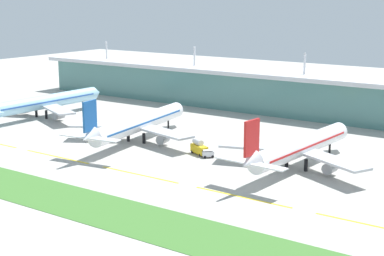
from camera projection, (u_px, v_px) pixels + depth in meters
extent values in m
plane|color=#A8A59E|center=(142.00, 178.00, 165.23)|extent=(600.00, 600.00, 0.00)
cube|color=slate|center=(309.00, 96.00, 253.86)|extent=(280.00, 28.00, 16.16)
cube|color=silver|center=(310.00, 75.00, 251.90)|extent=(288.00, 34.00, 1.80)
cylinder|color=silver|center=(107.00, 50.00, 308.55)|extent=(0.90, 0.90, 9.00)
cylinder|color=silver|center=(194.00, 56.00, 277.39)|extent=(0.90, 0.90, 9.00)
cylinder|color=silver|center=(305.00, 64.00, 246.23)|extent=(0.90, 0.90, 9.00)
cylinder|color=#9ED1EA|center=(46.00, 102.00, 248.54)|extent=(7.27, 55.15, 5.80)
cone|color=#9ED1EA|center=(97.00, 93.00, 271.75)|extent=(5.61, 4.15, 5.51)
cube|color=#B7BABF|center=(20.00, 103.00, 252.28)|extent=(24.86, 14.76, 0.70)
cylinder|color=gray|center=(25.00, 109.00, 253.33)|extent=(3.32, 4.58, 3.20)
cube|color=#B7BABF|center=(57.00, 109.00, 238.41)|extent=(24.72, 15.82, 0.70)
cylinder|color=gray|center=(59.00, 115.00, 240.85)|extent=(3.32, 4.58, 3.20)
cylinder|color=black|center=(83.00, 105.00, 265.80)|extent=(0.70, 0.70, 3.60)
cylinder|color=black|center=(36.00, 113.00, 249.06)|extent=(1.10, 1.10, 3.60)
cylinder|color=black|center=(46.00, 115.00, 245.36)|extent=(1.10, 1.10, 3.60)
cube|color=#2D5BB7|center=(46.00, 101.00, 248.45)|extent=(7.16, 49.66, 0.60)
cylinder|color=white|center=(140.00, 123.00, 207.24)|extent=(13.51, 54.70, 5.80)
cone|color=white|center=(179.00, 109.00, 232.75)|extent=(6.02, 4.75, 5.51)
cone|color=white|center=(89.00, 137.00, 180.60)|extent=(5.83, 7.26, 5.72)
cube|color=#19519E|center=(90.00, 116.00, 180.07)|extent=(1.61, 6.43, 9.50)
cube|color=white|center=(75.00, 136.00, 183.48)|extent=(10.35, 4.60, 0.36)
cube|color=white|center=(104.00, 139.00, 178.69)|extent=(10.35, 4.60, 0.36)
cube|color=#B7BABF|center=(105.00, 125.00, 208.90)|extent=(24.16, 17.95, 0.70)
cylinder|color=gray|center=(110.00, 133.00, 210.25)|extent=(3.81, 4.91, 3.20)
cube|color=#B7BABF|center=(164.00, 132.00, 198.43)|extent=(24.93, 12.32, 0.70)
cylinder|color=gray|center=(163.00, 139.00, 200.82)|extent=(3.81, 4.91, 3.20)
cylinder|color=black|center=(168.00, 125.00, 226.09)|extent=(0.70, 0.70, 3.60)
cylinder|color=black|center=(128.00, 136.00, 207.05)|extent=(1.10, 1.10, 3.60)
cylinder|color=black|center=(144.00, 138.00, 204.25)|extent=(1.10, 1.10, 3.60)
cube|color=#19519E|center=(140.00, 122.00, 207.16)|extent=(12.78, 49.32, 0.60)
cylinder|color=white|center=(302.00, 146.00, 174.92)|extent=(9.32, 51.15, 5.80)
cone|color=white|center=(342.00, 130.00, 195.80)|extent=(5.77, 4.37, 5.51)
cone|color=white|center=(249.00, 163.00, 153.02)|extent=(5.38, 6.95, 5.72)
cube|color=red|center=(252.00, 138.00, 152.37)|extent=(1.14, 6.43, 9.50)
cube|color=white|center=(233.00, 159.00, 156.80)|extent=(10.20, 3.89, 0.36)
cube|color=white|center=(268.00, 167.00, 150.08)|extent=(10.20, 3.89, 0.36)
cube|color=#B7BABF|center=(259.00, 147.00, 179.17)|extent=(24.93, 13.89, 0.70)
cylinder|color=gray|center=(265.00, 155.00, 180.14)|extent=(3.50, 4.71, 3.20)
cube|color=#B7BABF|center=(332.00, 160.00, 164.51)|extent=(24.55, 16.63, 0.70)
cylinder|color=gray|center=(330.00, 168.00, 166.95)|extent=(3.50, 4.71, 3.20)
cylinder|color=black|center=(330.00, 149.00, 190.47)|extent=(0.70, 0.70, 3.60)
cylinder|color=black|center=(287.00, 161.00, 175.62)|extent=(1.10, 1.10, 3.60)
cylinder|color=black|center=(306.00, 165.00, 171.71)|extent=(1.10, 1.10, 3.60)
cube|color=red|center=(302.00, 145.00, 174.84)|extent=(9.00, 46.08, 0.60)
cube|color=yellow|center=(57.00, 157.00, 187.56)|extent=(28.00, 0.70, 0.04)
cube|color=yellow|center=(139.00, 175.00, 168.64)|extent=(28.00, 0.70, 0.04)
cube|color=yellow|center=(242.00, 197.00, 149.72)|extent=(28.00, 0.70, 0.04)
cube|color=yellow|center=(375.00, 226.00, 130.80)|extent=(28.00, 0.70, 0.04)
cube|color=#3D702D|center=(78.00, 203.00, 145.33)|extent=(300.00, 18.00, 0.10)
cube|color=gold|center=(199.00, 149.00, 190.02)|extent=(7.61, 5.47, 2.60)
cylinder|color=silver|center=(198.00, 142.00, 190.22)|extent=(4.47, 3.54, 2.00)
cylinder|color=black|center=(206.00, 154.00, 188.73)|extent=(0.96, 0.71, 0.90)
cylinder|color=black|center=(200.00, 155.00, 187.60)|extent=(0.96, 0.71, 0.90)
cylinder|color=black|center=(198.00, 151.00, 193.01)|extent=(0.96, 0.71, 0.90)
cylinder|color=black|center=(192.00, 152.00, 191.89)|extent=(0.96, 0.71, 0.90)
cube|color=silver|center=(208.00, 154.00, 186.27)|extent=(3.75, 3.88, 1.60)
cube|color=silver|center=(208.00, 150.00, 186.02)|extent=(3.51, 3.61, 0.16)
cylinder|color=black|center=(211.00, 155.00, 187.50)|extent=(0.86, 0.90, 0.90)
cylinder|color=black|center=(213.00, 157.00, 185.96)|extent=(0.86, 0.90, 0.90)
cylinder|color=black|center=(204.00, 156.00, 186.94)|extent=(0.86, 0.90, 0.90)
cylinder|color=black|center=(205.00, 157.00, 185.40)|extent=(0.86, 0.90, 0.90)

